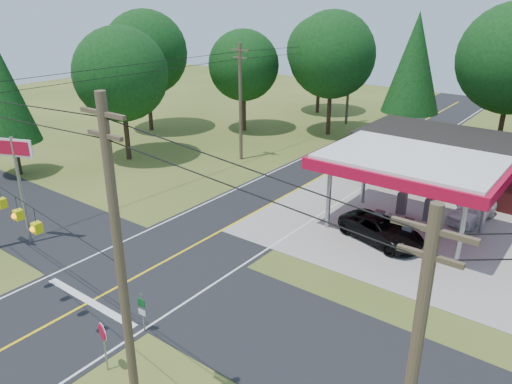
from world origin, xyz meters
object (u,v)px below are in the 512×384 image
Objects in this scene: big_stop_sign at (16,167)px; octagonal_stop_sign at (103,336)px; suv_car at (381,230)px; gas_canopy at (411,166)px; sedan_car at (472,210)px.

octagonal_stop_sign is at bearing -17.76° from big_stop_sign.
big_stop_sign is (-16.50, -12.77, 4.06)m from suv_car.
sedan_car is (3.00, 4.00, -3.52)m from gas_canopy.
octagonal_stop_sign is at bearing -98.93° from sedan_car.
big_stop_sign is (-20.00, -19.01, 4.06)m from sedan_car.
gas_canopy is at bearing 76.69° from octagonal_stop_sign.
suv_car is at bearing 37.73° from big_stop_sign.
octagonal_stop_sign is (-7.50, -23.01, 0.90)m from sedan_car.
gas_canopy is at bearing 41.44° from big_stop_sign.
gas_canopy is 4.78× the size of octagonal_stop_sign.
big_stop_sign is 13.50m from octagonal_stop_sign.
big_stop_sign is at bearing -127.33° from sedan_car.
sedan_car is 0.67× the size of big_stop_sign.
gas_canopy reaches higher than octagonal_stop_sign.
suv_car is at bearing -110.16° from sedan_car.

